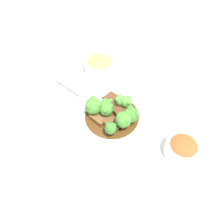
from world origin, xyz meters
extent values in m
plane|color=silver|center=(0.00, 0.00, 0.00)|extent=(4.00, 4.00, 0.00)
cylinder|color=white|center=(0.00, 0.00, 0.01)|extent=(0.26, 0.26, 0.01)
torus|color=white|center=(0.00, 0.00, 0.01)|extent=(0.26, 0.26, 0.01)
cylinder|color=#4C2D14|center=(0.00, 0.00, 0.01)|extent=(0.16, 0.16, 0.00)
cube|color=brown|center=(0.04, -0.01, 0.02)|extent=(0.05, 0.05, 0.01)
cube|color=#56331E|center=(-0.04, -0.04, 0.03)|extent=(0.04, 0.05, 0.02)
cube|color=#56331E|center=(-0.02, 0.00, 0.03)|extent=(0.04, 0.06, 0.01)
cube|color=brown|center=(0.02, 0.03, 0.03)|extent=(0.05, 0.06, 0.01)
cylinder|color=#7FA84C|center=(-0.03, 0.05, 0.02)|extent=(0.02, 0.02, 0.01)
sphere|color=#387028|center=(-0.03, 0.05, 0.04)|extent=(0.05, 0.05, 0.05)
sphere|color=#387028|center=(-0.02, 0.05, 0.06)|extent=(0.02, 0.02, 0.02)
sphere|color=#387028|center=(-0.04, 0.06, 0.06)|extent=(0.02, 0.02, 0.02)
sphere|color=#387028|center=(-0.04, 0.03, 0.06)|extent=(0.02, 0.02, 0.02)
cylinder|color=#8EB756|center=(0.00, -0.03, 0.03)|extent=(0.01, 0.01, 0.01)
sphere|color=#427F2D|center=(0.00, -0.03, 0.04)|extent=(0.03, 0.03, 0.03)
sphere|color=#427F2D|center=(0.00, -0.02, 0.05)|extent=(0.01, 0.01, 0.01)
sphere|color=#427F2D|center=(-0.01, -0.02, 0.05)|extent=(0.01, 0.01, 0.01)
sphere|color=#427F2D|center=(0.00, -0.04, 0.05)|extent=(0.01, 0.01, 0.01)
cylinder|color=#8EB756|center=(-0.05, 0.00, 0.02)|extent=(0.01, 0.01, 0.01)
sphere|color=#4C8E38|center=(-0.05, 0.00, 0.04)|extent=(0.04, 0.04, 0.04)
sphere|color=#4C8E38|center=(-0.05, 0.01, 0.05)|extent=(0.01, 0.01, 0.01)
sphere|color=#4C8E38|center=(-0.06, 0.00, 0.05)|extent=(0.01, 0.01, 0.01)
sphere|color=#4C8E38|center=(-0.04, -0.01, 0.05)|extent=(0.01, 0.01, 0.01)
cylinder|color=#8EB756|center=(0.04, -0.04, 0.02)|extent=(0.02, 0.02, 0.01)
sphere|color=#427F2D|center=(0.04, -0.04, 0.05)|extent=(0.05, 0.05, 0.05)
sphere|color=#427F2D|center=(0.03, -0.03, 0.06)|extent=(0.02, 0.02, 0.02)
sphere|color=#427F2D|center=(0.03, -0.05, 0.06)|extent=(0.02, 0.02, 0.02)
sphere|color=#427F2D|center=(0.05, -0.04, 0.06)|extent=(0.02, 0.02, 0.02)
cylinder|color=#7FA84C|center=(0.01, -0.01, 0.03)|extent=(0.01, 0.01, 0.01)
sphere|color=#427F2D|center=(0.01, -0.01, 0.05)|extent=(0.04, 0.04, 0.04)
sphere|color=#427F2D|center=(0.00, -0.01, 0.06)|extent=(0.02, 0.02, 0.02)
sphere|color=#427F2D|center=(0.02, -0.02, 0.06)|extent=(0.02, 0.02, 0.02)
sphere|color=#427F2D|center=(0.02, 0.00, 0.06)|extent=(0.02, 0.02, 0.02)
cylinder|color=#8EB756|center=(0.00, 0.05, 0.03)|extent=(0.02, 0.02, 0.02)
sphere|color=#427F2D|center=(0.00, 0.05, 0.05)|extent=(0.05, 0.05, 0.05)
sphere|color=#427F2D|center=(-0.02, 0.05, 0.07)|extent=(0.02, 0.02, 0.02)
sphere|color=#427F2D|center=(0.01, 0.04, 0.07)|extent=(0.02, 0.02, 0.02)
sphere|color=#427F2D|center=(0.00, 0.07, 0.07)|extent=(0.02, 0.02, 0.02)
cylinder|color=#8EB756|center=(-0.04, -0.02, 0.02)|extent=(0.01, 0.01, 0.01)
sphere|color=#4C8E38|center=(-0.04, -0.02, 0.04)|extent=(0.03, 0.03, 0.03)
sphere|color=#4C8E38|center=(-0.05, -0.02, 0.05)|extent=(0.01, 0.01, 0.01)
sphere|color=#4C8E38|center=(-0.03, -0.02, 0.05)|extent=(0.01, 0.01, 0.01)
sphere|color=#4C8E38|center=(-0.05, -0.01, 0.05)|extent=(0.01, 0.01, 0.01)
cylinder|color=#7FA84C|center=(0.04, 0.05, 0.03)|extent=(0.01, 0.01, 0.01)
sphere|color=#387028|center=(0.04, 0.05, 0.04)|extent=(0.03, 0.03, 0.03)
sphere|color=#387028|center=(0.04, 0.04, 0.05)|extent=(0.01, 0.01, 0.01)
sphere|color=#387028|center=(0.05, 0.06, 0.05)|extent=(0.01, 0.01, 0.01)
sphere|color=#387028|center=(0.03, 0.05, 0.05)|extent=(0.01, 0.01, 0.01)
ellipsoid|color=silver|center=(0.02, -0.06, 0.03)|extent=(0.06, 0.08, 0.01)
cylinder|color=silver|center=(0.04, -0.17, 0.02)|extent=(0.04, 0.14, 0.01)
cylinder|color=white|center=(-0.08, 0.20, 0.00)|extent=(0.05, 0.05, 0.01)
cylinder|color=white|center=(-0.08, 0.20, 0.02)|extent=(0.09, 0.09, 0.04)
torus|color=white|center=(-0.08, 0.20, 0.04)|extent=(0.09, 0.09, 0.01)
ellipsoid|color=#D14C23|center=(-0.08, 0.20, 0.04)|extent=(0.07, 0.07, 0.03)
cylinder|color=white|center=(-0.10, -0.21, 0.00)|extent=(0.06, 0.06, 0.01)
cylinder|color=white|center=(-0.10, -0.21, 0.02)|extent=(0.11, 0.11, 0.03)
torus|color=white|center=(-0.10, -0.21, 0.03)|extent=(0.11, 0.11, 0.01)
ellipsoid|color=tan|center=(-0.10, -0.21, 0.04)|extent=(0.09, 0.09, 0.02)
cylinder|color=white|center=(0.19, 0.00, 0.01)|extent=(0.07, 0.07, 0.01)
torus|color=white|center=(0.19, 0.00, 0.01)|extent=(0.07, 0.07, 0.01)
camera|label=1|loc=(0.24, 0.31, 0.54)|focal=35.00mm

